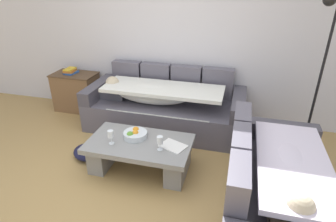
{
  "coord_description": "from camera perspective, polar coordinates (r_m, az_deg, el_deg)",
  "views": [
    {
      "loc": [
        1.14,
        -2.01,
        2.1
      ],
      "look_at": [
        0.31,
        1.07,
        0.55
      ],
      "focal_mm": 29.84,
      "sensor_mm": 36.0,
      "label": 1
    }
  ],
  "objects": [
    {
      "name": "crumpled_garment",
      "position": [
        3.77,
        -16.27,
        -8.06
      ],
      "size": [
        0.51,
        0.51,
        0.12
      ],
      "primitive_type": "ellipsoid",
      "rotation": [
        0.0,
        0.0,
        2.41
      ],
      "color": "#191933",
      "rests_on": "ground_plane"
    },
    {
      "name": "wine_glass_near_left",
      "position": [
        3.2,
        -11.64,
        -4.77
      ],
      "size": [
        0.07,
        0.07,
        0.17
      ],
      "color": "silver",
      "rests_on": "coffee_table"
    },
    {
      "name": "open_magazine",
      "position": [
        3.15,
        1.04,
        -7.15
      ],
      "size": [
        0.34,
        0.3,
        0.01
      ],
      "primitive_type": "cube",
      "rotation": [
        0.0,
        0.0,
        -0.38
      ],
      "color": "white",
      "rests_on": "coffee_table"
    },
    {
      "name": "ground_plane",
      "position": [
        3.12,
        -11.1,
        -16.99
      ],
      "size": [
        14.0,
        14.0,
        0.0
      ],
      "primitive_type": "plane",
      "color": "#AA854C"
    },
    {
      "name": "floor_lamp",
      "position": [
        3.76,
        28.37,
        7.62
      ],
      "size": [
        0.33,
        0.31,
        1.95
      ],
      "color": "black",
      "rests_on": "ground_plane"
    },
    {
      "name": "back_wall",
      "position": [
        4.38,
        -0.23,
        16.04
      ],
      "size": [
        9.0,
        0.1,
        2.7
      ],
      "primitive_type": "cube",
      "color": "silver",
      "rests_on": "ground_plane"
    },
    {
      "name": "coffee_table",
      "position": [
        3.33,
        -5.75,
        -8.3
      ],
      "size": [
        1.2,
        0.68,
        0.38
      ],
      "color": "gray",
      "rests_on": "ground_plane"
    },
    {
      "name": "side_cabinet",
      "position": [
        5.01,
        -18.17,
        3.77
      ],
      "size": [
        0.72,
        0.44,
        0.64
      ],
      "color": "brown",
      "rests_on": "ground_plane"
    },
    {
      "name": "book_stack_on_cabinet",
      "position": [
        4.93,
        -19.32,
        7.72
      ],
      "size": [
        0.19,
        0.24,
        0.09
      ],
      "color": "#2D569E",
      "rests_on": "side_cabinet"
    },
    {
      "name": "wine_glass_near_right",
      "position": [
        3.03,
        -1.68,
        -6.07
      ],
      "size": [
        0.07,
        0.07,
        0.17
      ],
      "color": "silver",
      "rests_on": "coffee_table"
    },
    {
      "name": "fruit_bowl",
      "position": [
        3.32,
        -6.75,
        -4.74
      ],
      "size": [
        0.28,
        0.28,
        0.1
      ],
      "color": "silver",
      "rests_on": "coffee_table"
    },
    {
      "name": "couch_near_window",
      "position": [
        2.83,
        21.12,
        -14.93
      ],
      "size": [
        0.92,
        1.79,
        0.88
      ],
      "rotation": [
        0.0,
        0.0,
        1.57
      ],
      "color": "#585460",
      "rests_on": "ground_plane"
    },
    {
      "name": "couch_along_wall",
      "position": [
        4.18,
        -1.1,
        0.86
      ],
      "size": [
        2.3,
        0.92,
        0.88
      ],
      "color": "#585460",
      "rests_on": "ground_plane"
    }
  ]
}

